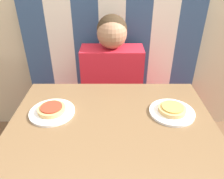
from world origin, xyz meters
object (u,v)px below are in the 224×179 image
plate_right (172,112)px  plate_left (52,112)px  pizza_left (52,109)px  person (112,62)px  pizza_right (172,109)px

plate_right → plate_left: bearing=180.0°
plate_left → pizza_left: bearing=90.0°
plate_left → pizza_left: pizza_left is taller
person → pizza_right: bearing=-63.9°
plate_left → pizza_right: size_ratio=1.65×
person → pizza_left: 0.66m
plate_right → person: bearing=116.1°
pizza_right → person: bearing=116.1°
plate_left → pizza_right: pizza_right is taller
plate_left → plate_right: bearing=0.0°
person → plate_left: bearing=-116.1°
person → pizza_right: person is taller
plate_right → pizza_left: 0.58m
person → plate_right: size_ratio=2.91×
plate_right → pizza_right: size_ratio=1.65×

